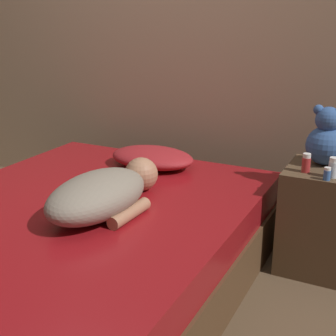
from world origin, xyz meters
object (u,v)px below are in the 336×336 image
person_lying (104,193)px  bottle_blue (327,174)px  pillow (152,157)px  bottle_red (306,163)px  teddy_bear (326,139)px  bottle_clear (333,168)px

person_lying → bottle_blue: person_lying is taller
pillow → bottle_red: (0.91, -0.08, 0.12)m
teddy_bear → pillow: bearing=-174.7°
pillow → teddy_bear: teddy_bear is taller
pillow → bottle_blue: bottle_blue is taller
teddy_bear → bottle_blue: bearing=-77.7°
pillow → person_lying: person_lying is taller
bottle_blue → bottle_clear: (0.02, 0.05, 0.02)m
bottle_red → bottle_clear: size_ratio=0.96×
bottle_clear → person_lying: bearing=-147.4°
person_lying → bottle_red: bearing=40.5°
person_lying → bottle_blue: 1.04m
bottle_red → bottle_blue: 0.13m
teddy_bear → bottle_red: bearing=-108.5°
pillow → bottle_clear: bearing=-5.9°
teddy_bear → bottle_clear: bearing=-70.0°
pillow → bottle_red: bottle_red is taller
bottle_red → bottle_blue: (0.11, -0.07, -0.02)m
bottle_blue → person_lying: bearing=-149.1°
person_lying → bottle_clear: bottle_clear is taller
person_lying → teddy_bear: teddy_bear is taller
pillow → bottle_clear: bottle_clear is taller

